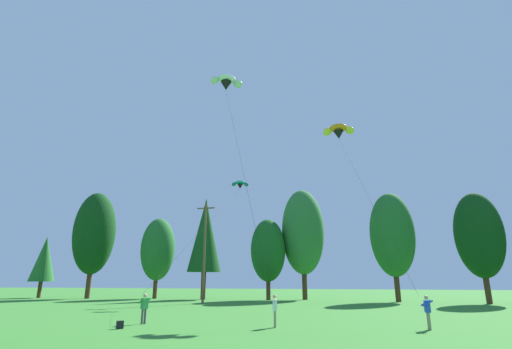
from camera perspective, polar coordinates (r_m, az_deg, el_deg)
The scene contains 16 objects.
treeline_tree_a at distance 66.30m, azimuth -29.38°, elevation -11.08°, with size 3.56×3.56×8.90m.
treeline_tree_b at distance 61.10m, azimuth -23.24°, elevation -8.12°, with size 5.91×5.91×15.23m.
treeline_tree_c at distance 57.87m, azimuth -14.62°, elevation -10.86°, with size 4.87×4.87×11.36m.
treeline_tree_d at distance 54.22m, azimuth -7.70°, elevation -9.01°, with size 4.65×4.65×13.85m.
treeline_tree_e at distance 51.96m, azimuth 1.83°, elevation -11.37°, with size 4.66×4.66×10.59m.
treeline_tree_f at distance 53.53m, azimuth 7.10°, elevation -8.56°, with size 5.83×5.83×14.92m.
treeline_tree_g at distance 50.35m, azimuth 19.89°, elevation -8.50°, with size 5.36×5.36×13.20m.
treeline_tree_h at distance 50.27m, azimuth 30.64°, elevation -7.85°, with size 5.13×5.13×12.33m.
utility_pole at distance 44.64m, azimuth -7.80°, elevation -11.12°, with size 2.20×0.26×11.32m.
kite_flyer_near at distance 24.34m, azimuth -16.52°, elevation -18.52°, with size 0.71×0.73×1.69m.
kite_flyer_mid at distance 21.75m, azimuth 2.87°, elevation -19.54°, with size 0.31×0.59×1.69m.
kite_flyer_far at distance 22.56m, azimuth 24.51°, elevation -18.06°, with size 0.57×0.60×1.69m.
parafoil_kite_high_teal at distance 45.54m, azimuth -2.44°, elevation -1.53°, with size 2.15×21.74×12.57m.
parafoil_kite_mid_white at distance 33.86m, azimuth -4.51°, elevation 13.75°, with size 6.70×7.73×18.58m.
parafoil_kite_far_orange at distance 35.52m, azimuth 12.37°, elevation 6.40°, with size 5.34×11.29×14.76m.
backpack at distance 22.40m, azimuth -19.88°, elevation -20.59°, with size 0.32×0.24×0.40m, color black.
Camera 1 is at (5.11, -0.28, 2.42)m, focal length 26.45 mm.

